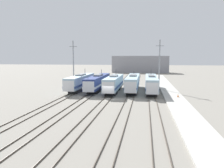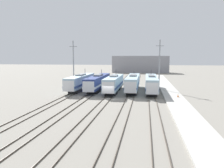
# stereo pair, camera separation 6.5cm
# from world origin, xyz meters

# --- Properties ---
(ground_plane) EXTENTS (400.00, 400.00, 0.00)m
(ground_plane) POSITION_xyz_m (0.00, 0.00, 0.00)
(ground_plane) COLOR gray
(rail_pair_far_left) EXTENTS (1.50, 120.00, 0.15)m
(rail_pair_far_left) POSITION_xyz_m (-8.96, 0.00, 0.07)
(rail_pair_far_left) COLOR #4C4238
(rail_pair_far_left) RESTS_ON ground_plane
(rail_pair_center_left) EXTENTS (1.51, 120.00, 0.15)m
(rail_pair_center_left) POSITION_xyz_m (-4.48, 0.00, 0.07)
(rail_pair_center_left) COLOR #4C4238
(rail_pair_center_left) RESTS_ON ground_plane
(rail_pair_center) EXTENTS (1.51, 120.00, 0.15)m
(rail_pair_center) POSITION_xyz_m (0.00, 0.00, 0.07)
(rail_pair_center) COLOR #4C4238
(rail_pair_center) RESTS_ON ground_plane
(rail_pair_center_right) EXTENTS (1.51, 120.00, 0.15)m
(rail_pair_center_right) POSITION_xyz_m (4.48, 0.00, 0.07)
(rail_pair_center_right) COLOR #4C4238
(rail_pair_center_right) RESTS_ON ground_plane
(rail_pair_far_right) EXTENTS (1.50, 120.00, 0.15)m
(rail_pair_far_right) POSITION_xyz_m (8.96, 0.00, 0.07)
(rail_pair_far_right) COLOR #4C4238
(rail_pair_far_right) RESTS_ON ground_plane
(locomotive_far_left) EXTENTS (2.77, 18.48, 5.26)m
(locomotive_far_left) POSITION_xyz_m (-8.96, 9.85, 2.11)
(locomotive_far_left) COLOR #232326
(locomotive_far_left) RESTS_ON ground_plane
(locomotive_center_left) EXTENTS (2.81, 19.79, 5.05)m
(locomotive_center_left) POSITION_xyz_m (-4.48, 10.47, 2.08)
(locomotive_center_left) COLOR black
(locomotive_center_left) RESTS_ON ground_plane
(locomotive_center) EXTENTS (2.87, 16.92, 5.33)m
(locomotive_center) POSITION_xyz_m (0.00, 7.79, 2.13)
(locomotive_center) COLOR #232326
(locomotive_center) RESTS_ON ground_plane
(locomotive_center_right) EXTENTS (2.79, 18.56, 4.80)m
(locomotive_center_right) POSITION_xyz_m (4.48, 9.79, 2.13)
(locomotive_center_right) COLOR #232326
(locomotive_center_right) RESTS_ON ground_plane
(locomotive_far_right) EXTENTS (2.74, 18.54, 5.30)m
(locomotive_far_right) POSITION_xyz_m (8.96, 8.84, 2.14)
(locomotive_far_right) COLOR #232326
(locomotive_far_right) RESTS_ON ground_plane
(catenary_tower_left) EXTENTS (2.04, 0.32, 12.78)m
(catenary_tower_left) POSITION_xyz_m (-11.72, 12.95, 6.58)
(catenary_tower_left) COLOR gray
(catenary_tower_left) RESTS_ON ground_plane
(catenary_tower_right) EXTENTS (2.04, 0.32, 12.78)m
(catenary_tower_right) POSITION_xyz_m (10.99, 12.95, 6.58)
(catenary_tower_right) COLOR gray
(catenary_tower_right) RESTS_ON ground_plane
(platform) EXTENTS (4.00, 120.00, 0.27)m
(platform) POSITION_xyz_m (13.41, 0.00, 0.13)
(platform) COLOR #B7B5AD
(platform) RESTS_ON ground_plane
(traffic_cone) EXTENTS (0.30, 0.30, 0.67)m
(traffic_cone) POSITION_xyz_m (14.21, 1.75, 0.60)
(traffic_cone) COLOR orange
(traffic_cone) RESTS_ON platform
(depot_building) EXTENTS (30.65, 8.89, 9.17)m
(depot_building) POSITION_xyz_m (4.50, 78.87, 4.58)
(depot_building) COLOR gray
(depot_building) RESTS_ON ground_plane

